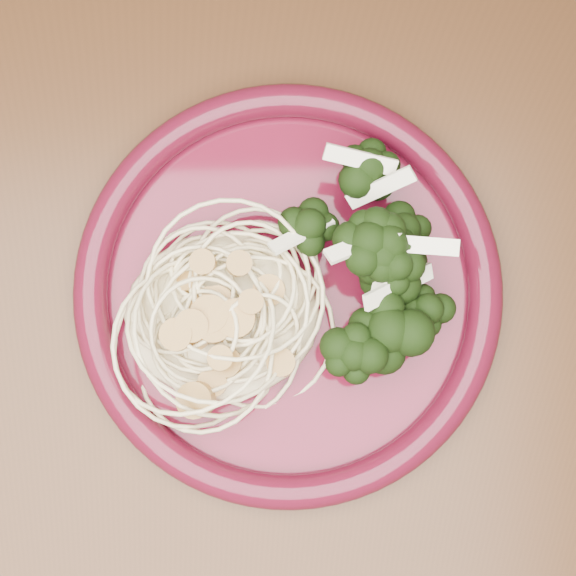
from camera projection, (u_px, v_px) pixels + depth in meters
The scene contains 6 objects.
dining_table at pixel (182, 343), 0.62m from camera, with size 1.20×0.80×0.75m.
dinner_plate at pixel (288, 290), 0.51m from camera, with size 0.35×0.35×0.02m.
spaghetti_pile at pixel (221, 313), 0.50m from camera, with size 0.12×0.11×0.03m, color beige.
scallop_cluster at pixel (216, 307), 0.47m from camera, with size 0.11×0.11×0.04m, color #BD9047, non-canonical shape.
broccoli_pile at pixel (371, 254), 0.49m from camera, with size 0.09×0.15×0.05m, color black.
onion_garnish at pixel (377, 243), 0.46m from camera, with size 0.07×0.10×0.05m, color white, non-canonical shape.
Camera 1 is at (0.08, -0.05, 1.27)m, focal length 50.00 mm.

